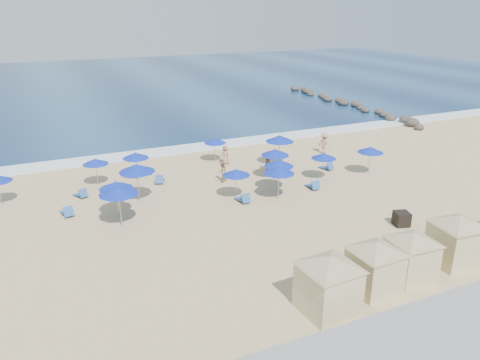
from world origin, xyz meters
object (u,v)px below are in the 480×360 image
(umbrella_6, at_px, (279,170))
(beachgoer_3, at_px, (226,155))
(umbrella_3, at_px, (137,168))
(umbrella_4, at_px, (136,155))
(umbrella_5, at_px, (236,172))
(umbrella_11, at_px, (371,150))
(umbrella_10, at_px, (324,156))
(cabana_1, at_px, (375,260))
(umbrella_7, at_px, (275,152))
(umbrella_8, at_px, (279,163))
(umbrella_9, at_px, (280,138))
(umbrella_2, at_px, (95,161))
(cabana_2, at_px, (412,249))
(beachgoer_2, at_px, (324,143))
(umbrella_12, at_px, (215,141))
(trash_bin, at_px, (401,219))
(umbrella_1, at_px, (116,185))
(umbrella_13, at_px, (118,190))
(cabana_3, at_px, (457,233))
(beachgoer_0, at_px, (222,172))
(cabana_0, at_px, (329,277))
(beachgoer_1, at_px, (268,161))

(umbrella_6, relative_size, beachgoer_3, 1.47)
(umbrella_3, bearing_deg, umbrella_4, 78.85)
(umbrella_5, distance_m, umbrella_11, 11.19)
(umbrella_11, bearing_deg, umbrella_10, 172.58)
(cabana_1, xyz_separation_m, umbrella_6, (1.23, 11.11, 0.51))
(umbrella_7, relative_size, umbrella_8, 1.01)
(umbrella_8, relative_size, umbrella_9, 0.91)
(umbrella_2, relative_size, umbrella_9, 0.81)
(cabana_2, relative_size, beachgoer_2, 2.27)
(umbrella_12, bearing_deg, cabana_2, -84.57)
(trash_bin, xyz_separation_m, umbrella_9, (-1.25, 12.60, 1.85))
(trash_bin, relative_size, umbrella_5, 0.39)
(umbrella_11, bearing_deg, umbrella_1, 179.46)
(umbrella_2, xyz_separation_m, beachgoer_2, (19.21, -0.25, -0.91))
(umbrella_2, bearing_deg, cabana_1, -63.30)
(umbrella_11, distance_m, beachgoer_3, 11.36)
(umbrella_13, bearing_deg, umbrella_4, 70.32)
(umbrella_3, distance_m, beachgoer_3, 9.66)
(cabana_3, distance_m, beachgoer_0, 16.64)
(cabana_0, xyz_separation_m, umbrella_5, (1.52, 12.83, 0.20))
(cabana_3, relative_size, beachgoer_2, 2.47)
(cabana_1, distance_m, umbrella_7, 14.92)
(umbrella_13, bearing_deg, cabana_2, -44.71)
(cabana_0, xyz_separation_m, umbrella_11, (12.71, 13.00, 0.31))
(beachgoer_1, bearing_deg, umbrella_5, 176.21)
(trash_bin, height_order, beachgoer_1, beachgoer_1)
(beachgoer_3, bearing_deg, umbrella_6, -17.12)
(cabana_3, xyz_separation_m, beachgoer_2, (4.54, 18.18, -0.72))
(umbrella_2, distance_m, umbrella_7, 12.90)
(trash_bin, relative_size, beachgoer_0, 0.53)
(beachgoer_3, bearing_deg, cabana_0, -30.14)
(cabana_2, height_order, umbrella_3, umbrella_3)
(cabana_3, bearing_deg, umbrella_3, 131.53)
(beachgoer_2, bearing_deg, umbrella_8, 108.05)
(umbrella_7, xyz_separation_m, umbrella_8, (-0.95, -2.26, -0.02))
(umbrella_10, bearing_deg, umbrella_1, -178.77)
(umbrella_9, bearing_deg, beachgoer_0, -164.55)
(cabana_1, xyz_separation_m, cabana_2, (2.23, 0.11, -0.04))
(umbrella_7, bearing_deg, trash_bin, -73.03)
(umbrella_3, xyz_separation_m, umbrella_6, (8.58, -3.42, -0.30))
(umbrella_6, height_order, umbrella_9, umbrella_9)
(umbrella_4, bearing_deg, beachgoer_0, -27.72)
(umbrella_9, xyz_separation_m, beachgoer_0, (-5.62, -1.55, -1.48))
(umbrella_7, height_order, beachgoer_3, umbrella_7)
(cabana_3, distance_m, beachgoer_2, 18.75)
(umbrella_3, height_order, umbrella_9, umbrella_3)
(umbrella_4, bearing_deg, umbrella_11, -20.21)
(cabana_2, relative_size, umbrella_9, 1.60)
(umbrella_9, bearing_deg, beachgoer_3, 150.68)
(cabana_0, height_order, cabana_2, cabana_0)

